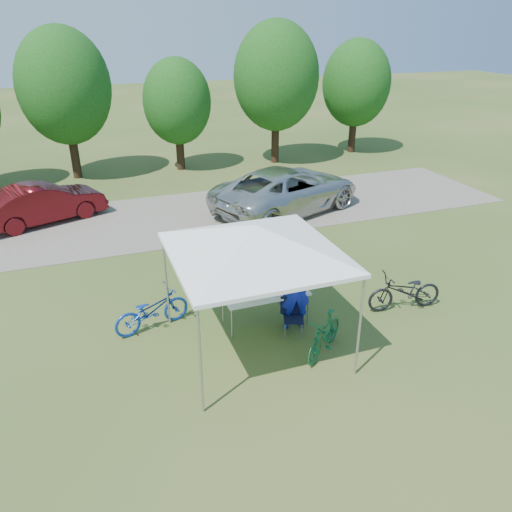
# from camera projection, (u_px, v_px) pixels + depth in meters

# --- Properties ---
(ground) EXTENTS (100.00, 100.00, 0.00)m
(ground) POSITION_uv_depth(u_px,v_px,m) (255.00, 346.00, 10.41)
(ground) COLOR #2D5119
(ground) RESTS_ON ground
(gravel_strip) EXTENTS (24.00, 5.00, 0.02)m
(gravel_strip) POSITION_uv_depth(u_px,v_px,m) (176.00, 217.00, 17.21)
(gravel_strip) COLOR gray
(gravel_strip) RESTS_ON ground
(canopy) EXTENTS (4.53, 4.53, 3.00)m
(canopy) POSITION_uv_depth(u_px,v_px,m) (255.00, 229.00, 9.28)
(canopy) COLOR #A5A5AA
(canopy) RESTS_ON ground
(treeline) EXTENTS (24.89, 4.28, 6.30)m
(treeline) POSITION_uv_depth(u_px,v_px,m) (134.00, 90.00, 20.75)
(treeline) COLOR #382314
(treeline) RESTS_ON ground
(folding_table) EXTENTS (1.87, 0.78, 0.77)m
(folding_table) POSITION_uv_depth(u_px,v_px,m) (266.00, 294.00, 10.92)
(folding_table) COLOR white
(folding_table) RESTS_ON ground
(folding_chair) EXTENTS (0.53, 0.56, 0.82)m
(folding_chair) POSITION_uv_depth(u_px,v_px,m) (292.00, 313.00, 10.70)
(folding_chair) COLOR black
(folding_chair) RESTS_ON ground
(cooler) EXTENTS (0.47, 0.32, 0.34)m
(cooler) POSITION_uv_depth(u_px,v_px,m) (255.00, 288.00, 10.76)
(cooler) COLOR white
(cooler) RESTS_ON folding_table
(ice_cream_cup) EXTENTS (0.07, 0.07, 0.05)m
(ice_cream_cup) POSITION_uv_depth(u_px,v_px,m) (287.00, 289.00, 11.00)
(ice_cream_cup) COLOR yellow
(ice_cream_cup) RESTS_ON folding_table
(cyclist) EXTENTS (0.75, 0.56, 1.90)m
(cyclist) POSITION_uv_depth(u_px,v_px,m) (294.00, 289.00, 10.67)
(cyclist) COLOR #1622B4
(cyclist) RESTS_ON ground
(bike_blue) EXTENTS (1.82, 1.04, 0.90)m
(bike_blue) POSITION_uv_depth(u_px,v_px,m) (152.00, 310.00, 10.85)
(bike_blue) COLOR #123BA5
(bike_blue) RESTS_ON ground
(bike_green) EXTENTS (1.41, 1.23, 0.88)m
(bike_green) POSITION_uv_depth(u_px,v_px,m) (324.00, 334.00, 10.03)
(bike_green) COLOR #166338
(bike_green) RESTS_ON ground
(bike_dark) EXTENTS (1.85, 0.86, 0.94)m
(bike_dark) POSITION_uv_depth(u_px,v_px,m) (405.00, 292.00, 11.57)
(bike_dark) COLOR black
(bike_dark) RESTS_ON ground
(minivan) EXTENTS (6.22, 4.54, 1.57)m
(minivan) POSITION_uv_depth(u_px,v_px,m) (287.00, 190.00, 17.45)
(minivan) COLOR silver
(minivan) RESTS_ON gravel_strip
(sedan) EXTENTS (4.18, 2.73, 1.30)m
(sedan) POSITION_uv_depth(u_px,v_px,m) (44.00, 203.00, 16.58)
(sedan) COLOR #4F0D11
(sedan) RESTS_ON gravel_strip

